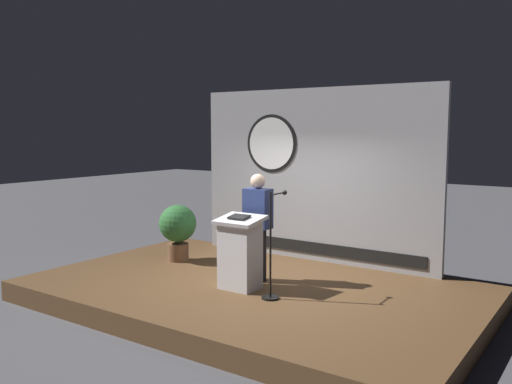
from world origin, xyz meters
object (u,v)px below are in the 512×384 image
Objects in this scene: microphone_stand at (272,261)px; podium at (240,253)px; speaker_person at (258,227)px; potted_plant at (178,227)px.

podium is at bearing 170.55° from microphone_stand.
speaker_person is 1.11× the size of microphone_stand.
potted_plant is at bearing 171.89° from speaker_person.
speaker_person is 1.88m from potted_plant.
potted_plant is (-1.87, 0.74, 0.06)m from podium.
speaker_person is 1.66× the size of potted_plant.
potted_plant is (-1.85, 0.26, -0.23)m from speaker_person.
potted_plant is (-2.48, 0.85, 0.08)m from microphone_stand.
potted_plant is at bearing 161.19° from microphone_stand.
microphone_stand is at bearing -9.45° from podium.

